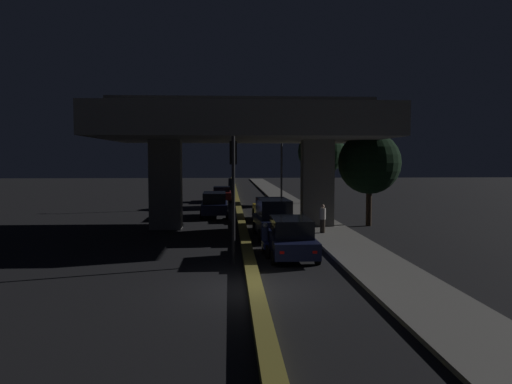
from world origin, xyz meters
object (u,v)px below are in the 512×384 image
car_dark_blue_lead (291,237)px  car_dark_blue_lead_oncoming (215,204)px  traffic_light_left_of_median (233,177)px  street_lamp (279,153)px  pedestrian_on_sidewalk (323,219)px  car_dark_red_second_oncoming (222,194)px  motorcycle_blue_filtering_near (265,242)px  car_dark_blue_second (274,217)px  car_taxi_yellow_third (268,209)px

car_dark_blue_lead → car_dark_blue_lead_oncoming: (-3.76, 15.59, 0.10)m
traffic_light_left_of_median → street_lamp: 25.75m
car_dark_blue_lead_oncoming → pedestrian_on_sidewalk: (6.36, -9.30, -0.04)m
car_dark_blue_lead_oncoming → pedestrian_on_sidewalk: size_ratio=2.84×
car_dark_red_second_oncoming → motorcycle_blue_filtering_near: 28.94m
car_dark_blue_second → motorcycle_blue_filtering_near: size_ratio=2.60×
street_lamp → car_dark_blue_lead: bearing=-94.5°
car_dark_blue_lead_oncoming → pedestrian_on_sidewalk: bearing=33.6°
traffic_light_left_of_median → motorcycle_blue_filtering_near: bearing=48.3°
car_dark_blue_lead → pedestrian_on_sidewalk: (2.60, 6.29, 0.06)m
car_dark_blue_lead_oncoming → motorcycle_blue_filtering_near: (2.67, -15.19, -0.35)m
traffic_light_left_of_median → motorcycle_blue_filtering_near: (1.42, 1.60, -2.93)m
pedestrian_on_sidewalk → motorcycle_blue_filtering_near: bearing=-122.1°
street_lamp → pedestrian_on_sidewalk: size_ratio=5.14×
car_dark_blue_lead → car_dark_red_second_oncoming: (-3.42, 29.24, -0.10)m
car_dark_blue_lead_oncoming → car_dark_red_second_oncoming: bearing=177.8°
traffic_light_left_of_median → car_dark_red_second_oncoming: size_ratio=1.16×
car_taxi_yellow_third → car_dark_blue_lead_oncoming: bearing=61.1°
traffic_light_left_of_median → car_dark_blue_lead_oncoming: traffic_light_left_of_median is taller
car_dark_blue_second → car_taxi_yellow_third: bearing=-4.9°
motorcycle_blue_filtering_near → car_dark_red_second_oncoming: bearing=1.1°
car_dark_blue_second → pedestrian_on_sidewalk: 2.93m
car_dark_blue_lead_oncoming → pedestrian_on_sidewalk: 11.27m
car_dark_blue_lead_oncoming → car_dark_red_second_oncoming: car_dark_blue_lead_oncoming is taller
traffic_light_left_of_median → pedestrian_on_sidewalk: traffic_light_left_of_median is taller
street_lamp → car_dark_blue_lead: 24.53m
street_lamp → motorcycle_blue_filtering_near: size_ratio=4.68×
car_taxi_yellow_third → motorcycle_blue_filtering_near: size_ratio=2.33×
motorcycle_blue_filtering_near → traffic_light_left_of_median: bearing=134.8°
traffic_light_left_of_median → car_dark_blue_lead_oncoming: size_ratio=1.14×
car_dark_blue_second → car_dark_blue_lead_oncoming: bearing=16.9°
car_dark_blue_lead → car_dark_blue_second: size_ratio=1.03×
car_dark_blue_lead → car_dark_blue_lead_oncoming: size_ratio=1.04×
traffic_light_left_of_median → car_dark_blue_lead_oncoming: 17.03m
car_dark_blue_lead_oncoming → car_dark_blue_lead: bearing=12.8°
car_dark_blue_lead_oncoming → motorcycle_blue_filtering_near: bearing=9.2°
car_dark_blue_lead → car_dark_red_second_oncoming: bearing=6.5°
car_dark_blue_lead → car_dark_blue_lead_oncoming: bearing=13.4°
car_dark_blue_lead_oncoming → car_taxi_yellow_third: bearing=62.4°
traffic_light_left_of_median → car_taxi_yellow_third: (2.60, 14.85, -2.76)m
car_dark_blue_second → car_dark_red_second_oncoming: size_ratio=1.02×
car_taxi_yellow_third → car_dark_blue_lead_oncoming: 4.31m
traffic_light_left_of_median → car_dark_blue_lead: bearing=25.5°
traffic_light_left_of_median → car_dark_blue_lead_oncoming: bearing=94.3°
traffic_light_left_of_median → car_dark_blue_second: traffic_light_left_of_median is taller
car_dark_red_second_oncoming → pedestrian_on_sidewalk: 23.73m
traffic_light_left_of_median → car_dark_red_second_oncoming: (-0.91, 30.44, -2.78)m
street_lamp → car_dark_red_second_oncoming: 8.43m
car_dark_blue_lead → car_dark_red_second_oncoming: car_dark_blue_lead is taller
traffic_light_left_of_median → car_dark_red_second_oncoming: 30.58m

